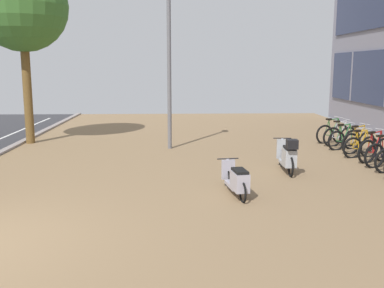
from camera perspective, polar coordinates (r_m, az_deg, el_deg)
ground at (r=7.72m, az=-17.18°, el=-12.39°), size 21.00×40.00×0.13m
bicycle_rack_04 at (r=13.81m, az=23.48°, el=-1.27°), size 1.35×0.55×1.02m
bicycle_rack_05 at (r=14.43m, az=22.54°, el=-0.74°), size 1.34×0.69×1.03m
bicycle_rack_06 at (r=14.97m, az=20.95°, el=-0.35°), size 1.29×0.47×0.97m
bicycle_rack_07 at (r=15.66m, az=20.68°, el=0.16°), size 1.34×0.56×1.02m
bicycle_rack_08 at (r=16.20m, az=19.06°, el=0.52°), size 1.33×0.53×0.98m
bicycle_rack_09 at (r=16.86m, az=18.60°, el=0.94°), size 1.37×0.48×1.02m
bicycle_rack_10 at (r=17.46m, az=17.68°, el=1.29°), size 1.41×0.54×1.02m
scooter_near at (r=12.24m, az=12.25°, el=-1.53°), size 0.52×1.88×1.02m
scooter_mid at (r=9.91m, az=5.80°, el=-4.66°), size 0.59×1.79×0.72m
lamp_post at (r=15.34m, az=-2.97°, el=10.74°), size 0.20×0.52×5.48m
street_tree at (r=17.65m, az=-21.08°, el=16.19°), size 3.26×3.26×6.62m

